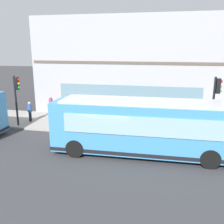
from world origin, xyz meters
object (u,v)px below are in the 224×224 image
object	(u,v)px
traffic_light_down_block	(17,91)
fire_hydrant	(154,126)
pedestrian_walking_along_curb	(30,110)
city_bus_nearside	(143,127)
traffic_light_near_corner	(216,97)
pedestrian_near_building_entrance	(51,105)
pedestrian_by_light_pole	(137,108)

from	to	relation	value
traffic_light_down_block	fire_hydrant	distance (m)	10.21
fire_hydrant	pedestrian_walking_along_curb	bearing A→B (deg)	88.24
city_bus_nearside	traffic_light_near_corner	world-z (taller)	traffic_light_near_corner
city_bus_nearside	pedestrian_near_building_entrance	distance (m)	10.15
fire_hydrant	pedestrian_near_building_entrance	distance (m)	8.98
city_bus_nearside	fire_hydrant	bearing A→B (deg)	-6.47
city_bus_nearside	pedestrian_walking_along_curb	xyz separation A→B (m)	(4.03, 9.22, -0.50)
pedestrian_walking_along_curb	pedestrian_by_light_pole	xyz separation A→B (m)	(2.07, -8.17, 0.13)
pedestrian_near_building_entrance	pedestrian_walking_along_curb	bearing A→B (deg)	152.87
traffic_light_down_block	pedestrian_by_light_pole	world-z (taller)	traffic_light_down_block
traffic_light_down_block	pedestrian_by_light_pole	distance (m)	9.16
fire_hydrant	pedestrian_near_building_entrance	bearing A→B (deg)	76.30
traffic_light_near_corner	traffic_light_down_block	size ratio (longest dim) A/B	1.08
fire_hydrant	pedestrian_by_light_pole	bearing A→B (deg)	31.88
city_bus_nearside	traffic_light_down_block	size ratio (longest dim) A/B	2.73
traffic_light_down_block	pedestrian_near_building_entrance	bearing A→B (deg)	-23.38
traffic_light_near_corner	fire_hydrant	distance (m)	4.53
city_bus_nearside	traffic_light_down_block	world-z (taller)	traffic_light_down_block
pedestrian_near_building_entrance	fire_hydrant	bearing A→B (deg)	-103.70
city_bus_nearside	pedestrian_walking_along_curb	size ratio (longest dim) A/B	6.36
pedestrian_walking_along_curb	pedestrian_by_light_pole	bearing A→B (deg)	-75.77
traffic_light_down_block	fire_hydrant	xyz separation A→B (m)	(0.75, -9.94, -2.21)
city_bus_nearside	pedestrian_by_light_pole	size ratio (longest dim) A/B	5.63
fire_hydrant	pedestrian_walking_along_curb	xyz separation A→B (m)	(0.30, 9.64, 0.54)
city_bus_nearside	traffic_light_near_corner	bearing A→B (deg)	-56.08
pedestrian_walking_along_curb	pedestrian_near_building_entrance	distance (m)	2.05
pedestrian_near_building_entrance	city_bus_nearside	bearing A→B (deg)	-125.29
city_bus_nearside	fire_hydrant	size ratio (longest dim) A/B	13.63
pedestrian_walking_along_curb	traffic_light_near_corner	bearing A→B (deg)	-95.37
fire_hydrant	pedestrian_near_building_entrance	world-z (taller)	pedestrian_near_building_entrance
traffic_light_near_corner	city_bus_nearside	bearing A→B (deg)	123.92
traffic_light_down_block	pedestrian_by_light_pole	bearing A→B (deg)	-69.81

